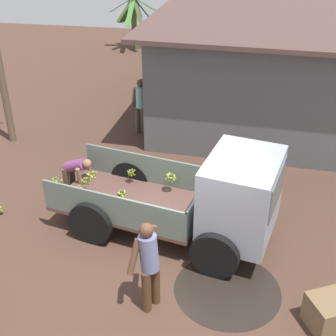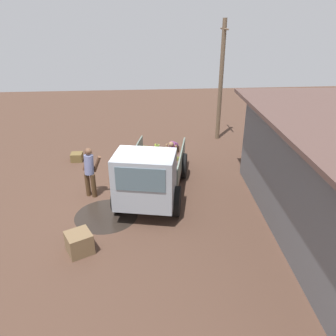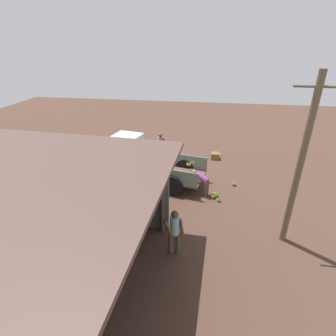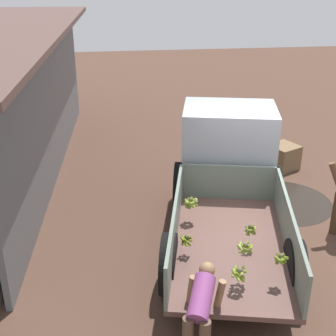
{
  "view_description": "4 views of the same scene",
  "coord_description": "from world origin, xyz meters",
  "px_view_note": "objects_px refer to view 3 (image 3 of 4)",
  "views": [
    {
      "loc": [
        0.91,
        -7.26,
        6.21
      ],
      "look_at": [
        -0.52,
        0.81,
        1.47
      ],
      "focal_mm": 50.0,
      "sensor_mm": 36.0,
      "label": 1
    },
    {
      "loc": [
        9.61,
        0.27,
        5.67
      ],
      "look_at": [
        0.31,
        1.09,
        1.29
      ],
      "focal_mm": 35.0,
      "sensor_mm": 36.0,
      "label": 2
    },
    {
      "loc": [
        -2.93,
        11.73,
        6.19
      ],
      "look_at": [
        -1.36,
        1.64,
        1.21
      ],
      "focal_mm": 28.0,
      "sensor_mm": 36.0,
      "label": 3
    },
    {
      "loc": [
        -7.29,
        2.56,
        4.69
      ],
      "look_at": [
        -0.03,
        1.66,
        1.34
      ],
      "focal_mm": 50.0,
      "sensor_mm": 36.0,
      "label": 4
    }
  ],
  "objects_px": {
    "utility_pole": "(300,165)",
    "banana_bunch_on_ground_1": "(213,195)",
    "person_foreground_visitor": "(160,146)",
    "banana_bunch_on_ground_0": "(234,183)",
    "banana_bunch_on_ground_2": "(216,194)",
    "banana_bunch_on_ground_3": "(219,200)",
    "cargo_truck": "(135,158)",
    "person_worker_loading": "(202,181)",
    "wooden_crate_0": "(215,156)",
    "person_bystander_near_shed": "(175,230)",
    "wooden_crate_1": "(109,155)"
  },
  "relations": [
    {
      "from": "person_foreground_visitor",
      "to": "utility_pole",
      "type": "bearing_deg",
      "value": -18.96
    },
    {
      "from": "banana_bunch_on_ground_0",
      "to": "banana_bunch_on_ground_1",
      "type": "height_order",
      "value": "banana_bunch_on_ground_1"
    },
    {
      "from": "banana_bunch_on_ground_3",
      "to": "person_bystander_near_shed",
      "type": "bearing_deg",
      "value": 65.82
    },
    {
      "from": "wooden_crate_0",
      "to": "utility_pole",
      "type": "bearing_deg",
      "value": 108.89
    },
    {
      "from": "person_foreground_visitor",
      "to": "person_bystander_near_shed",
      "type": "xyz_separation_m",
      "value": [
        -1.7,
        6.85,
        -0.05
      ]
    },
    {
      "from": "cargo_truck",
      "to": "banana_bunch_on_ground_3",
      "type": "distance_m",
      "value": 4.49
    },
    {
      "from": "banana_bunch_on_ground_2",
      "to": "wooden_crate_0",
      "type": "height_order",
      "value": "wooden_crate_0"
    },
    {
      "from": "banana_bunch_on_ground_3",
      "to": "wooden_crate_1",
      "type": "distance_m",
      "value": 7.11
    },
    {
      "from": "cargo_truck",
      "to": "banana_bunch_on_ground_0",
      "type": "distance_m",
      "value": 4.92
    },
    {
      "from": "utility_pole",
      "to": "person_worker_loading",
      "type": "xyz_separation_m",
      "value": [
        2.91,
        -2.51,
        -2.16
      ]
    },
    {
      "from": "banana_bunch_on_ground_1",
      "to": "wooden_crate_0",
      "type": "bearing_deg",
      "value": -91.44
    },
    {
      "from": "utility_pole",
      "to": "person_worker_loading",
      "type": "relative_size",
      "value": 4.98
    },
    {
      "from": "person_bystander_near_shed",
      "to": "banana_bunch_on_ground_3",
      "type": "height_order",
      "value": "person_bystander_near_shed"
    },
    {
      "from": "person_worker_loading",
      "to": "banana_bunch_on_ground_3",
      "type": "xyz_separation_m",
      "value": [
        -0.77,
        0.49,
        -0.6
      ]
    },
    {
      "from": "cargo_truck",
      "to": "person_bystander_near_shed",
      "type": "xyz_separation_m",
      "value": [
        -2.6,
        4.91,
        -0.14
      ]
    },
    {
      "from": "person_foreground_visitor",
      "to": "banana_bunch_on_ground_1",
      "type": "relative_size",
      "value": 5.62
    },
    {
      "from": "person_worker_loading",
      "to": "utility_pole",
      "type": "bearing_deg",
      "value": 161.04
    },
    {
      "from": "banana_bunch_on_ground_1",
      "to": "banana_bunch_on_ground_2",
      "type": "relative_size",
      "value": 1.17
    },
    {
      "from": "banana_bunch_on_ground_2",
      "to": "person_worker_loading",
      "type": "bearing_deg",
      "value": -7.95
    },
    {
      "from": "banana_bunch_on_ground_1",
      "to": "cargo_truck",
      "type": "bearing_deg",
      "value": -19.72
    },
    {
      "from": "utility_pole",
      "to": "banana_bunch_on_ground_1",
      "type": "distance_m",
      "value": 4.26
    },
    {
      "from": "cargo_truck",
      "to": "person_foreground_visitor",
      "type": "height_order",
      "value": "cargo_truck"
    },
    {
      "from": "utility_pole",
      "to": "banana_bunch_on_ground_3",
      "type": "xyz_separation_m",
      "value": [
        2.14,
        -2.03,
        -2.75
      ]
    },
    {
      "from": "banana_bunch_on_ground_3",
      "to": "wooden_crate_1",
      "type": "xyz_separation_m",
      "value": [
        6.17,
        -3.52,
        0.2
      ]
    },
    {
      "from": "banana_bunch_on_ground_1",
      "to": "wooden_crate_1",
      "type": "distance_m",
      "value": 6.79
    },
    {
      "from": "person_worker_loading",
      "to": "person_bystander_near_shed",
      "type": "xyz_separation_m",
      "value": [
        0.7,
        3.77,
        0.23
      ]
    },
    {
      "from": "banana_bunch_on_ground_0",
      "to": "banana_bunch_on_ground_2",
      "type": "xyz_separation_m",
      "value": [
        0.87,
        1.12,
        0.01
      ]
    },
    {
      "from": "person_bystander_near_shed",
      "to": "wooden_crate_1",
      "type": "distance_m",
      "value": 8.29
    },
    {
      "from": "utility_pole",
      "to": "wooden_crate_0",
      "type": "distance_m",
      "value": 7.46
    },
    {
      "from": "utility_pole",
      "to": "person_foreground_visitor",
      "type": "distance_m",
      "value": 7.94
    },
    {
      "from": "banana_bunch_on_ground_0",
      "to": "banana_bunch_on_ground_1",
      "type": "relative_size",
      "value": 0.76
    },
    {
      "from": "person_bystander_near_shed",
      "to": "wooden_crate_0",
      "type": "distance_m",
      "value": 8.0
    },
    {
      "from": "banana_bunch_on_ground_0",
      "to": "wooden_crate_0",
      "type": "distance_m",
      "value": 3.18
    },
    {
      "from": "cargo_truck",
      "to": "person_worker_loading",
      "type": "bearing_deg",
      "value": 173.02
    },
    {
      "from": "cargo_truck",
      "to": "utility_pole",
      "type": "bearing_deg",
      "value": 161.62
    },
    {
      "from": "wooden_crate_1",
      "to": "banana_bunch_on_ground_0",
      "type": "bearing_deg",
      "value": 163.81
    },
    {
      "from": "person_foreground_visitor",
      "to": "banana_bunch_on_ground_3",
      "type": "height_order",
      "value": "person_foreground_visitor"
    },
    {
      "from": "utility_pole",
      "to": "wooden_crate_1",
      "type": "relative_size",
      "value": 9.05
    },
    {
      "from": "banana_bunch_on_ground_2",
      "to": "banana_bunch_on_ground_3",
      "type": "xyz_separation_m",
      "value": [
        -0.12,
        0.4,
        -0.03
      ]
    },
    {
      "from": "utility_pole",
      "to": "banana_bunch_on_ground_2",
      "type": "distance_m",
      "value": 4.29
    },
    {
      "from": "banana_bunch_on_ground_3",
      "to": "wooden_crate_1",
      "type": "relative_size",
      "value": 0.32
    },
    {
      "from": "person_foreground_visitor",
      "to": "wooden_crate_0",
      "type": "height_order",
      "value": "person_foreground_visitor"
    },
    {
      "from": "person_bystander_near_shed",
      "to": "banana_bunch_on_ground_3",
      "type": "distance_m",
      "value": 3.69
    },
    {
      "from": "banana_bunch_on_ground_3",
      "to": "wooden_crate_0",
      "type": "bearing_deg",
      "value": -88.52
    },
    {
      "from": "banana_bunch_on_ground_1",
      "to": "wooden_crate_0",
      "type": "relative_size",
      "value": 0.66
    },
    {
      "from": "person_foreground_visitor",
      "to": "person_worker_loading",
      "type": "distance_m",
      "value": 3.91
    },
    {
      "from": "cargo_truck",
      "to": "wooden_crate_1",
      "type": "distance_m",
      "value": 2.93
    },
    {
      "from": "wooden_crate_1",
      "to": "banana_bunch_on_ground_3",
      "type": "bearing_deg",
      "value": 150.3
    },
    {
      "from": "utility_pole",
      "to": "wooden_crate_0",
      "type": "relative_size",
      "value": 11.79
    },
    {
      "from": "cargo_truck",
      "to": "utility_pole",
      "type": "distance_m",
      "value": 7.43
    }
  ]
}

